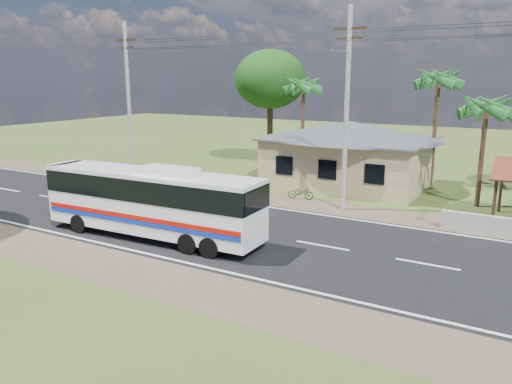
{
  "coord_description": "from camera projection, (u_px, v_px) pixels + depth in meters",
  "views": [
    {
      "loc": [
        12.51,
        -19.61,
        7.28
      ],
      "look_at": [
        0.51,
        1.0,
        1.8
      ],
      "focal_mm": 35.0,
      "sensor_mm": 36.0,
      "label": 1
    }
  ],
  "objects": [
    {
      "name": "house",
      "position": [
        350.0,
        147.0,
        34.14
      ],
      "size": [
        12.4,
        10.0,
        5.0
      ],
      "color": "tan",
      "rests_on": "ground"
    },
    {
      "name": "tree_behind_house",
      "position": [
        270.0,
        80.0,
        41.77
      ],
      "size": [
        6.0,
        6.0,
        9.61
      ],
      "color": "#47301E",
      "rests_on": "ground"
    },
    {
      "name": "road",
      "position": [
        237.0,
        231.0,
        24.28
      ],
      "size": [
        120.0,
        16.0,
        0.03
      ],
      "color": "black",
      "rests_on": "ground"
    },
    {
      "name": "utility_poles",
      "position": [
        341.0,
        106.0,
        27.14
      ],
      "size": [
        32.8,
        2.22,
        11.0
      ],
      "color": "#9E9E99",
      "rests_on": "ground"
    },
    {
      "name": "palm_near",
      "position": [
        487.0,
        107.0,
        27.61
      ],
      "size": [
        2.8,
        2.8,
        6.7
      ],
      "color": "#47301E",
      "rests_on": "ground"
    },
    {
      "name": "ground",
      "position": [
        237.0,
        231.0,
        24.28
      ],
      "size": [
        120.0,
        120.0,
        0.0
      ],
      "primitive_type": "plane",
      "color": "#354C1B",
      "rests_on": "ground"
    },
    {
      "name": "coach_bus",
      "position": [
        152.0,
        197.0,
        22.78
      ],
      "size": [
        11.01,
        2.78,
        3.39
      ],
      "rotation": [
        0.0,
        0.0,
        0.04
      ],
      "color": "silver",
      "rests_on": "ground"
    },
    {
      "name": "palm_far",
      "position": [
        304.0,
        86.0,
        38.22
      ],
      "size": [
        2.8,
        2.8,
        7.7
      ],
      "color": "#47301E",
      "rests_on": "ground"
    },
    {
      "name": "motorcycle",
      "position": [
        301.0,
        193.0,
        30.47
      ],
      "size": [
        1.66,
        0.81,
        0.83
      ],
      "primitive_type": "imported",
      "rotation": [
        0.0,
        0.0,
        1.74
      ],
      "color": "black",
      "rests_on": "ground"
    },
    {
      "name": "small_car",
      "position": [
        93.0,
        182.0,
        32.26
      ],
      "size": [
        2.27,
        4.34,
        1.41
      ],
      "primitive_type": "imported",
      "rotation": [
        0.0,
        0.0,
        -0.15
      ],
      "color": "#323235",
      "rests_on": "ground"
    },
    {
      "name": "palm_mid",
      "position": [
        439.0,
        79.0,
        32.79
      ],
      "size": [
        2.8,
        2.8,
        8.2
      ],
      "color": "#47301E",
      "rests_on": "ground"
    }
  ]
}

